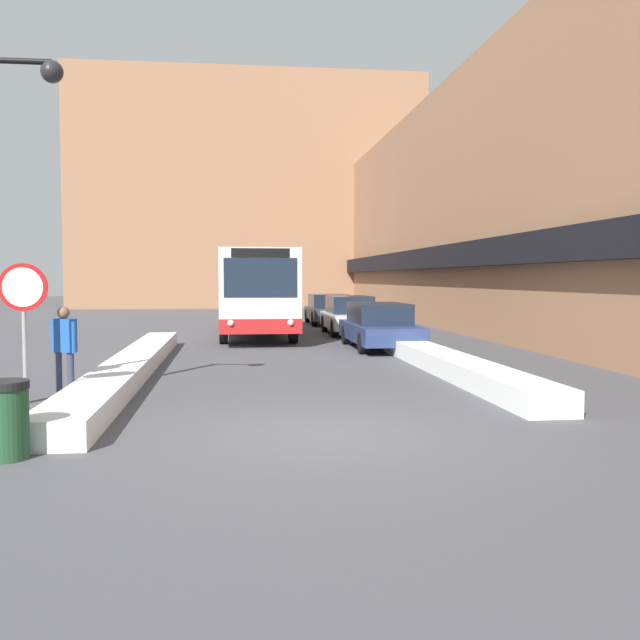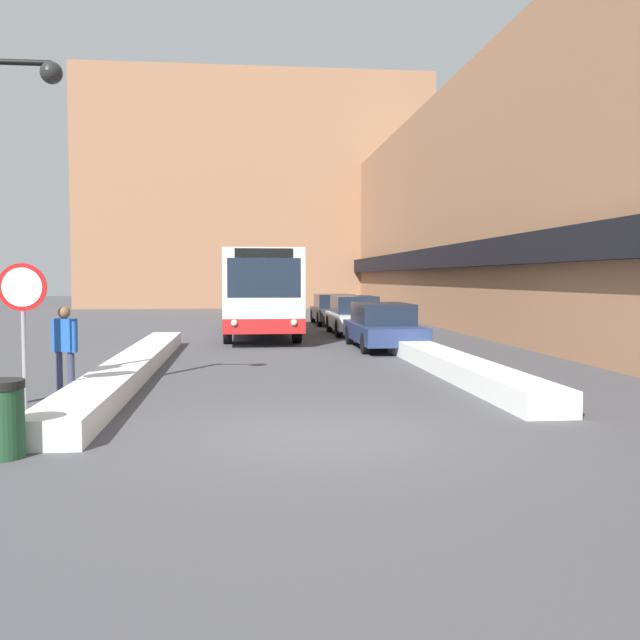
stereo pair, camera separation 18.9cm
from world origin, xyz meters
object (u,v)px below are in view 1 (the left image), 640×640
object	(u,v)px
parked_car_middle	(350,315)
parked_car_front	(379,326)
city_bus	(255,291)
stop_sign	(23,305)
pedestrian	(64,342)
parked_car_back	(328,309)
trash_bin	(4,420)

from	to	relation	value
parked_car_middle	parked_car_front	bearing A→B (deg)	-90.00
city_bus	stop_sign	size ratio (longest dim) A/B	4.23
parked_car_middle	pedestrian	world-z (taller)	pedestrian
parked_car_back	trash_bin	bearing A→B (deg)	-106.49
city_bus	pedestrian	world-z (taller)	city_bus
parked_car_back	trash_bin	world-z (taller)	parked_car_back
city_bus	parked_car_front	distance (m)	6.49
parked_car_middle	stop_sign	distance (m)	17.44
city_bus	trash_bin	xyz separation A→B (m)	(-3.60, -18.03, -1.23)
trash_bin	stop_sign	bearing A→B (deg)	100.87
parked_car_middle	pedestrian	size ratio (longest dim) A/B	2.68
parked_car_front	trash_bin	size ratio (longest dim) A/B	5.12
parked_car_back	parked_car_front	bearing A→B (deg)	-90.00
trash_bin	parked_car_back	bearing A→B (deg)	73.51
parked_car_middle	city_bus	bearing A→B (deg)	-173.79
city_bus	trash_bin	size ratio (longest dim) A/B	10.77
parked_car_middle	pedestrian	distance (m)	15.70
parked_car_front	pedestrian	xyz separation A→B (m)	(-7.62, -8.06, 0.29)
parked_car_back	stop_sign	size ratio (longest dim) A/B	1.90
parked_car_front	parked_car_middle	xyz separation A→B (m)	(0.00, 5.65, 0.04)
city_bus	parked_car_middle	size ratio (longest dim) A/B	2.31
stop_sign	parked_car_middle	bearing A→B (deg)	63.34
parked_car_middle	stop_sign	xyz separation A→B (m)	(-7.81, -15.56, 1.01)
city_bus	trash_bin	bearing A→B (deg)	-101.28
parked_car_back	parked_car_middle	bearing A→B (deg)	-90.00
stop_sign	pedestrian	size ratio (longest dim) A/B	1.46
parked_car_back	pedestrian	xyz separation A→B (m)	(-7.62, -19.83, 0.27)
city_bus	trash_bin	world-z (taller)	city_bus
parked_car_front	trash_bin	bearing A→B (deg)	-119.62
parked_car_back	stop_sign	bearing A→B (deg)	-109.83
stop_sign	pedestrian	distance (m)	2.00
parked_car_middle	trash_bin	bearing A→B (deg)	-111.51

